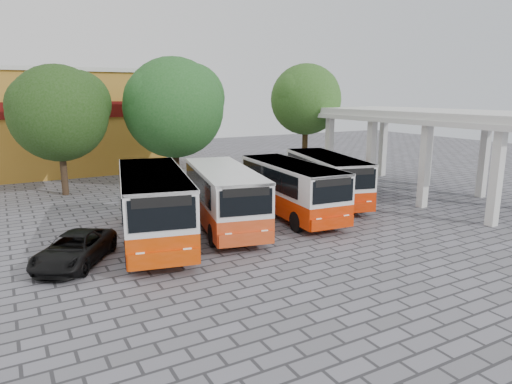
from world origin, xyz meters
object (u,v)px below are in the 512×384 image
bus_far_right (326,176)px  bus_centre_left (224,194)px  bus_far_left (153,202)px  parked_car (74,249)px  bus_centre_right (291,186)px

bus_far_right → bus_centre_left: bearing=-152.2°
bus_far_left → parked_car: (-3.49, -1.13, -1.21)m
bus_far_left → bus_centre_right: (7.58, 0.62, -0.16)m
bus_centre_right → parked_car: bus_centre_right is taller
bus_far_left → bus_centre_left: 3.63m
bus_far_right → parked_car: 14.99m
bus_centre_right → parked_car: 11.25m
bus_far_left → bus_centre_right: 7.60m
bus_far_right → parked_car: (-14.58, -3.30, -1.04)m
bus_far_right → parked_car: bearing=-152.3°
bus_far_left → parked_car: 3.86m
bus_centre_right → bus_far_right: (3.52, 1.55, -0.01)m
bus_far_left → bus_centre_left: size_ratio=1.07×
bus_far_left → parked_car: bearing=-149.6°
bus_far_left → bus_far_right: bearing=23.5°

